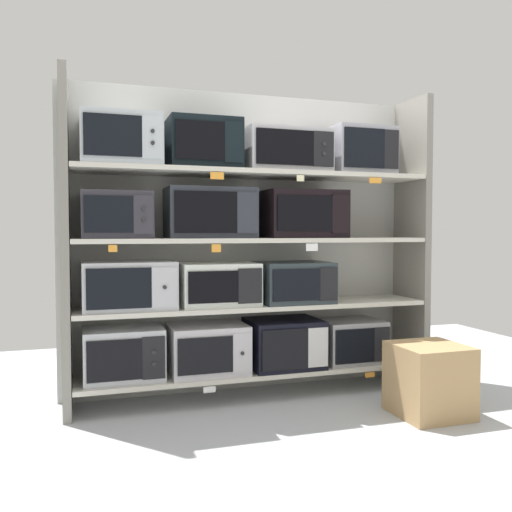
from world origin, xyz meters
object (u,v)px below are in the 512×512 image
at_px(microwave_2, 284,343).
at_px(microwave_11, 203,145).
at_px(microwave_13, 359,152).
at_px(microwave_6, 294,282).
at_px(shipping_carton, 429,380).
at_px(microwave_8, 210,213).
at_px(microwave_0, 124,354).
at_px(microwave_9, 303,214).
at_px(microwave_7, 117,215).
at_px(microwave_5, 218,284).
at_px(microwave_10, 121,141).
at_px(microwave_4, 129,285).
at_px(microwave_12, 286,151).
at_px(microwave_3, 350,341).
at_px(microwave_1, 207,348).

bearing_deg(microwave_2, microwave_11, 179.97).
bearing_deg(microwave_13, microwave_6, 179.97).
height_order(microwave_2, microwave_13, microwave_13).
bearing_deg(shipping_carton, microwave_8, 149.68).
relative_size(microwave_0, microwave_8, 0.86).
xyz_separation_m(microwave_0, microwave_9, (1.21, 0.00, 0.88)).
relative_size(microwave_7, shipping_carton, 0.98).
bearing_deg(microwave_6, microwave_11, 179.99).
distance_m(microwave_0, shipping_carton, 1.89).
relative_size(microwave_5, microwave_8, 0.90).
bearing_deg(microwave_11, microwave_10, -179.98).
distance_m(microwave_4, microwave_5, 0.57).
distance_m(microwave_5, microwave_9, 0.76).
xyz_separation_m(microwave_5, microwave_12, (0.47, -0.00, 0.89)).
distance_m(microwave_2, microwave_3, 0.51).
bearing_deg(microwave_9, microwave_2, -179.84).
distance_m(microwave_4, microwave_12, 1.37).
height_order(microwave_6, microwave_10, microwave_10).
relative_size(microwave_4, microwave_13, 1.29).
xyz_separation_m(microwave_2, shipping_carton, (0.68, -0.70, -0.13)).
distance_m(microwave_1, microwave_6, 0.74).
height_order(microwave_9, microwave_11, microwave_11).
height_order(microwave_4, microwave_7, microwave_7).
relative_size(microwave_0, microwave_1, 0.98).
distance_m(microwave_10, microwave_11, 0.52).
bearing_deg(shipping_carton, microwave_6, 130.98).
bearing_deg(microwave_6, microwave_13, -0.03).
bearing_deg(microwave_3, microwave_5, 179.98).
relative_size(microwave_7, microwave_11, 0.92).
bearing_deg(microwave_8, microwave_7, 179.99).
height_order(microwave_0, microwave_12, microwave_12).
xyz_separation_m(microwave_1, shipping_carton, (1.21, -0.70, -0.13)).
xyz_separation_m(microwave_3, shipping_carton, (0.17, -0.70, -0.12)).
bearing_deg(microwave_3, microwave_6, 179.97).
bearing_deg(microwave_12, microwave_4, -180.00).
distance_m(microwave_8, microwave_9, 0.65).
xyz_separation_m(microwave_9, microwave_12, (-0.13, -0.00, 0.42)).
bearing_deg(microwave_4, microwave_12, 0.00).
bearing_deg(microwave_12, microwave_3, -0.00).
distance_m(microwave_7, microwave_11, 0.72).
xyz_separation_m(microwave_6, microwave_10, (-1.15, -0.00, 0.90)).
bearing_deg(microwave_8, microwave_4, -179.99).
xyz_separation_m(microwave_1, microwave_12, (0.55, -0.00, 1.31)).
relative_size(microwave_0, microwave_2, 1.00).
relative_size(microwave_8, shipping_carton, 1.32).
bearing_deg(microwave_10, microwave_4, -0.20).
xyz_separation_m(microwave_4, microwave_8, (0.52, 0.00, 0.46)).
relative_size(microwave_5, microwave_9, 0.93).
distance_m(microwave_6, microwave_7, 1.26).
bearing_deg(microwave_8, microwave_11, 179.65).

